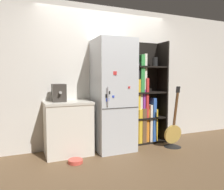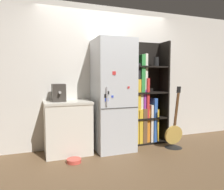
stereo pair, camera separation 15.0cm
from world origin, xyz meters
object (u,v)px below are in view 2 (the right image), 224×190
(bookshelf, at_px, (144,102))
(pet_bowl, at_px, (74,160))
(guitar, at_px, (174,139))
(espresso_machine, at_px, (59,93))
(refrigerator, at_px, (113,95))

(bookshelf, xyz_separation_m, pet_bowl, (-1.50, -0.56, -0.78))
(guitar, height_order, pet_bowl, guitar)
(espresso_machine, xyz_separation_m, pet_bowl, (0.15, -0.48, -1.00))
(refrigerator, xyz_separation_m, guitar, (1.06, -0.33, -0.80))
(refrigerator, bearing_deg, pet_bowl, -153.06)
(refrigerator, relative_size, guitar, 1.73)
(bookshelf, bearing_deg, espresso_machine, -177.29)
(guitar, bearing_deg, espresso_machine, 168.26)
(refrigerator, bearing_deg, guitar, -17.16)
(refrigerator, height_order, espresso_machine, refrigerator)
(bookshelf, relative_size, espresso_machine, 6.43)
(guitar, distance_m, pet_bowl, 1.85)
(refrigerator, distance_m, espresso_machine, 0.93)
(refrigerator, distance_m, bookshelf, 0.75)
(bookshelf, distance_m, guitar, 0.88)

